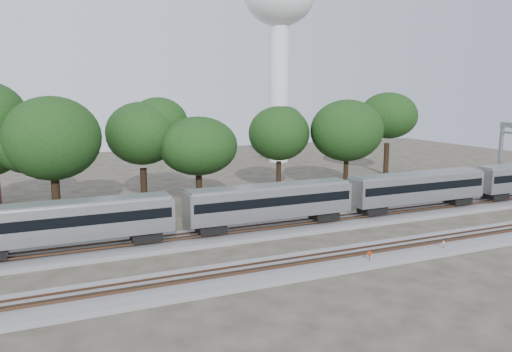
{
  "coord_description": "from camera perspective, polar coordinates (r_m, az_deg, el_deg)",
  "views": [
    {
      "loc": [
        -19.46,
        -36.2,
        13.45
      ],
      "look_at": [
        -1.3,
        5.0,
        5.81
      ],
      "focal_mm": 35.0,
      "sensor_mm": 36.0,
      "label": 1
    }
  ],
  "objects": [
    {
      "name": "ground",
      "position": [
        43.25,
        4.3,
        -8.52
      ],
      "size": [
        160.0,
        160.0,
        0.0
      ],
      "primitive_type": "plane",
      "color": "#383328",
      "rests_on": "ground"
    },
    {
      "name": "track_far",
      "position": [
        48.32,
        0.94,
        -6.28
      ],
      "size": [
        160.0,
        5.0,
        0.73
      ],
      "color": "slate",
      "rests_on": "ground"
    },
    {
      "name": "track_near",
      "position": [
        39.89,
        7.05,
        -9.84
      ],
      "size": [
        160.0,
        5.0,
        0.73
      ],
      "color": "slate",
      "rests_on": "ground"
    },
    {
      "name": "train",
      "position": [
        52.36,
        10.7,
        -1.95
      ],
      "size": [
        104.64,
        2.98,
        4.4
      ],
      "color": "silver",
      "rests_on": "ground"
    },
    {
      "name": "switch_stand_red",
      "position": [
        40.46,
        12.83,
        -8.94
      ],
      "size": [
        0.36,
        0.15,
        1.15
      ],
      "rotation": [
        0.0,
        0.0,
        -0.34
      ],
      "color": "#512D19",
      "rests_on": "ground"
    },
    {
      "name": "switch_stand_white",
      "position": [
        45.29,
        20.64,
        -7.42
      ],
      "size": [
        0.31,
        0.15,
        1.03
      ],
      "rotation": [
        0.0,
        0.0,
        0.4
      ],
      "color": "#512D19",
      "rests_on": "ground"
    },
    {
      "name": "switch_lever",
      "position": [
        42.43,
        16.78,
        -9.07
      ],
      "size": [
        0.57,
        0.45,
        0.3
      ],
      "primitive_type": "cube",
      "rotation": [
        0.0,
        0.0,
        0.34
      ],
      "color": "#512D19",
      "rests_on": "ground"
    },
    {
      "name": "water_tower",
      "position": [
        97.44,
        2.71,
        17.65
      ],
      "size": [
        13.2,
        13.2,
        36.54
      ],
      "color": "silver",
      "rests_on": "ground"
    },
    {
      "name": "tree_2",
      "position": [
        54.33,
        -22.27,
        3.98
      ],
      "size": [
        8.94,
        8.94,
        12.6
      ],
      "color": "black",
      "rests_on": "ground"
    },
    {
      "name": "tree_3",
      "position": [
        58.51,
        -12.91,
        4.76
      ],
      "size": [
        8.89,
        8.89,
        12.53
      ],
      "color": "black",
      "rests_on": "ground"
    },
    {
      "name": "tree_4",
      "position": [
        56.46,
        -6.62,
        3.4
      ],
      "size": [
        7.53,
        7.53,
        10.62
      ],
      "color": "black",
      "rests_on": "ground"
    },
    {
      "name": "tree_5",
      "position": [
        65.46,
        2.64,
        4.87
      ],
      "size": [
        8.18,
        8.18,
        11.54
      ],
      "color": "black",
      "rests_on": "ground"
    },
    {
      "name": "tree_6",
      "position": [
        67.03,
        10.37,
        5.12
      ],
      "size": [
        8.52,
        8.52,
        12.02
      ],
      "color": "black",
      "rests_on": "ground"
    },
    {
      "name": "tree_7",
      "position": [
        83.29,
        14.86,
        6.68
      ],
      "size": [
        9.8,
        9.8,
        13.81
      ],
      "color": "black",
      "rests_on": "ground"
    }
  ]
}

